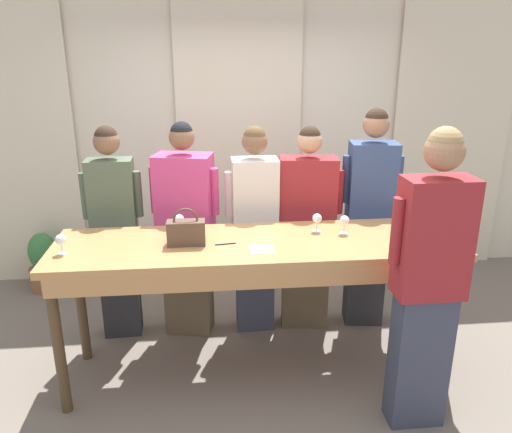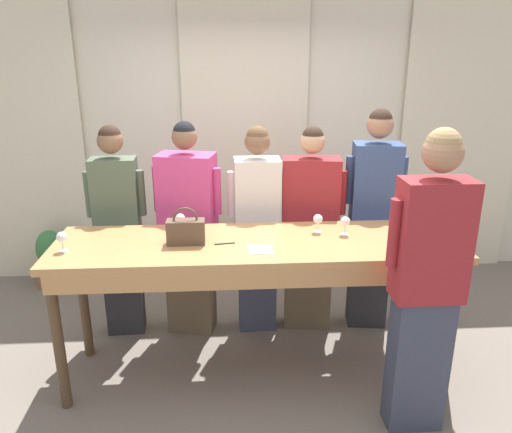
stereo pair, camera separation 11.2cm
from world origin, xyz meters
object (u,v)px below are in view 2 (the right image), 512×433
(tasting_bar, at_px, (257,258))
(guest_pink_top, at_px, (189,231))
(guest_olive_jacket, at_px, (118,229))
(wine_glass_front_mid, at_px, (409,217))
(potted_plant, at_px, (52,260))
(wine_bottle, at_px, (424,213))
(host_pouring, at_px, (427,282))
(wine_glass_front_left, at_px, (345,222))
(guest_cream_sweater, at_px, (257,229))
(wine_glass_center_left, at_px, (180,219))
(handbag, at_px, (186,231))
(wine_glass_center_right, at_px, (62,238))
(wine_glass_back_left, at_px, (318,220))
(wine_glass_center_mid, at_px, (415,239))
(wine_glass_front_right, at_px, (399,240))
(guest_striped_shirt, at_px, (309,230))
(guest_navy_coat, at_px, (373,219))

(tasting_bar, distance_m, guest_pink_top, 0.83)
(tasting_bar, xyz_separation_m, guest_olive_jacket, (-1.05, 0.66, -0.01))
(wine_glass_front_mid, distance_m, potted_plant, 3.42)
(wine_bottle, xyz_separation_m, host_pouring, (-0.26, -0.74, -0.17))
(wine_glass_front_left, xyz_separation_m, guest_cream_sweater, (-0.57, 0.55, -0.24))
(wine_glass_center_left, bearing_deg, handbag, -76.80)
(wine_glass_center_left, bearing_deg, wine_glass_center_right, -155.98)
(wine_glass_back_left, bearing_deg, wine_glass_center_mid, -36.47)
(wine_glass_center_left, relative_size, host_pouring, 0.07)
(wine_glass_front_right, xyz_separation_m, wine_glass_back_left, (-0.43, 0.42, 0.00))
(wine_glass_front_mid, bearing_deg, guest_striped_shirt, 142.86)
(wine_glass_front_mid, distance_m, wine_glass_center_right, 2.35)
(guest_olive_jacket, bearing_deg, guest_navy_coat, 0.00)
(guest_striped_shirt, bearing_deg, wine_glass_front_mid, -37.14)
(handbag, height_order, wine_glass_center_mid, handbag)
(wine_bottle, bearing_deg, guest_pink_top, 164.16)
(handbag, height_order, guest_olive_jacket, guest_olive_jacket)
(wine_glass_front_right, height_order, potted_plant, wine_glass_front_right)
(host_pouring, bearing_deg, handbag, 157.58)
(potted_plant, bearing_deg, wine_glass_front_left, -29.43)
(wine_bottle, xyz_separation_m, handbag, (-1.67, -0.16, -0.04))
(tasting_bar, distance_m, guest_navy_coat, 1.18)
(potted_plant, bearing_deg, host_pouring, -36.36)
(wine_glass_front_right, distance_m, wine_glass_center_left, 1.48)
(wine_glass_center_right, bearing_deg, wine_glass_center_left, 24.02)
(tasting_bar, distance_m, wine_glass_center_mid, 1.03)
(wine_bottle, relative_size, wine_glass_center_left, 2.63)
(wine_glass_front_left, relative_size, wine_glass_back_left, 1.00)
(wine_bottle, bearing_deg, potted_plant, 156.34)
(tasting_bar, distance_m, wine_glass_back_left, 0.51)
(guest_navy_coat, bearing_deg, wine_glass_front_mid, -76.70)
(tasting_bar, relative_size, handbag, 10.78)
(wine_glass_front_mid, height_order, guest_olive_jacket, guest_olive_jacket)
(guest_olive_jacket, bearing_deg, tasting_bar, -32.17)
(wine_glass_front_left, xyz_separation_m, wine_glass_center_mid, (0.36, -0.34, 0.00))
(guest_striped_shirt, relative_size, guest_navy_coat, 0.93)
(guest_olive_jacket, relative_size, potted_plant, 2.96)
(wine_glass_front_mid, xyz_separation_m, wine_glass_center_right, (-2.34, -0.26, 0.00))
(handbag, xyz_separation_m, guest_navy_coat, (1.45, 0.64, -0.17))
(wine_glass_back_left, relative_size, guest_pink_top, 0.08)
(wine_glass_center_right, relative_size, guest_pink_top, 0.08)
(guest_navy_coat, relative_size, potted_plant, 3.14)
(wine_glass_front_mid, height_order, guest_cream_sweater, guest_cream_sweater)
(wine_glass_center_right, bearing_deg, wine_glass_center_mid, -4.02)
(tasting_bar, xyz_separation_m, wine_glass_center_right, (-1.24, -0.07, 0.20))
(guest_striped_shirt, bearing_deg, wine_glass_center_left, -157.43)
(handbag, height_order, guest_navy_coat, guest_navy_coat)
(handbag, distance_m, wine_glass_back_left, 0.92)
(guest_navy_coat, bearing_deg, wine_bottle, -65.91)
(potted_plant, bearing_deg, guest_navy_coat, -16.96)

